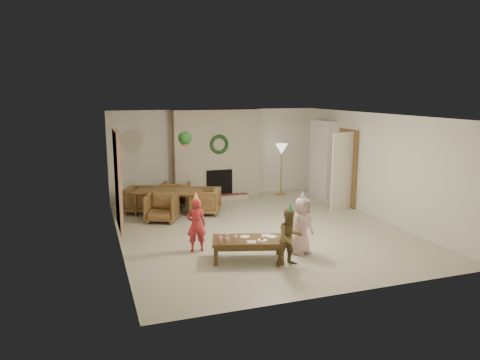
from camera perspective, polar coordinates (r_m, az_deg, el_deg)
name	(u,v)px	position (r m, az deg, el deg)	size (l,w,h in m)	color
floor	(259,229)	(10.19, 2.34, -6.11)	(7.00, 7.00, 0.00)	#B7B29E
ceiling	(259,115)	(9.75, 2.45, 8.07)	(7.00, 7.00, 0.00)	white
wall_back	(215,153)	(13.18, -3.12, 3.38)	(7.00, 7.00, 0.00)	silver
wall_front	(346,214)	(6.83, 13.09, -4.14)	(7.00, 7.00, 0.00)	silver
wall_left	(116,182)	(9.26, -15.19, -0.27)	(7.00, 7.00, 0.00)	silver
wall_right	(377,166)	(11.32, 16.71, 1.66)	(7.00, 7.00, 0.00)	silver
fireplace_mass	(217,154)	(12.99, -2.88, 3.27)	(2.50, 0.40, 2.50)	#531916
fireplace_hearth	(221,197)	(12.88, -2.40, -2.18)	(1.60, 0.30, 0.12)	maroon
fireplace_firebox	(219,183)	(12.95, -2.63, -0.34)	(0.75, 0.12, 0.75)	black
fireplace_wreath	(219,144)	(12.73, -2.61, 4.48)	(0.54, 0.54, 0.10)	#153A18
floor_lamp_base	(281,194)	(13.56, 5.12, -1.73)	(0.28, 0.28, 0.03)	gold
floor_lamp_post	(281,171)	(13.43, 5.17, 1.13)	(0.03, 0.03, 1.35)	gold
floor_lamp_shade	(282,149)	(13.33, 5.22, 3.88)	(0.36, 0.36, 0.30)	beige
bookshelf_carcass	(323,159)	(13.18, 10.32, 2.56)	(0.30, 1.00, 2.20)	white
bookshelf_shelf_a	(321,182)	(13.28, 10.15, -0.22)	(0.30, 0.92, 0.03)	white
bookshelf_shelf_b	(322,168)	(13.21, 10.21, 1.48)	(0.30, 0.92, 0.03)	white
bookshelf_shelf_c	(322,154)	(13.15, 10.27, 3.20)	(0.30, 0.92, 0.03)	white
bookshelf_shelf_d	(323,140)	(13.10, 10.33, 4.93)	(0.30, 0.92, 0.03)	white
books_row_lower	(324,178)	(13.11, 10.41, 0.25)	(0.20, 0.40, 0.24)	#A9411F
books_row_mid	(321,163)	(13.22, 10.05, 2.11)	(0.20, 0.44, 0.24)	#295B96
books_row_upper	(324,150)	(13.03, 10.42, 3.71)	(0.20, 0.36, 0.22)	gold
door_frame	(347,168)	(12.32, 13.27, 1.48)	(0.05, 0.86, 2.04)	brown
door_leaf	(342,172)	(11.80, 12.68, 1.00)	(0.05, 0.80, 2.00)	beige
curtain_panel	(118,180)	(9.46, -15.03, -0.03)	(0.06, 1.20, 2.00)	beige
dining_table	(169,202)	(11.54, -8.86, -2.68)	(1.67, 0.93, 0.59)	brown
dining_chair_near	(162,208)	(10.84, -9.76, -3.43)	(0.69, 0.71, 0.65)	brown
dining_chair_far	(175,194)	(12.23, -8.07, -1.73)	(0.69, 0.71, 0.65)	brown
dining_chair_left	(140,200)	(11.72, -12.36, -2.43)	(0.69, 0.71, 0.65)	brown
dining_chair_right	(205,201)	(11.35, -4.35, -2.64)	(0.69, 0.71, 0.65)	brown
hanging_plant_cord	(185,128)	(10.84, -6.94, 6.45)	(0.01, 0.01, 0.70)	tan
hanging_plant_pot	(185,143)	(10.88, -6.90, 4.61)	(0.16, 0.16, 0.12)	brown
hanging_plant_foliage	(185,138)	(10.86, -6.91, 5.24)	(0.32, 0.32, 0.32)	#194A18
coffee_table_top	(248,240)	(8.28, 1.01, -7.55)	(1.28, 0.64, 0.06)	#4A3518
coffee_table_apron	(248,244)	(8.30, 1.01, -8.01)	(1.18, 0.54, 0.08)	#4A3518
coffee_leg_fl	(216,256)	(8.09, -3.05, -9.51)	(0.07, 0.07, 0.33)	#4A3518
coffee_leg_fr	(282,255)	(8.15, 5.25, -9.37)	(0.07, 0.07, 0.33)	#4A3518
coffee_leg_bl	(216,246)	(8.58, -3.02, -8.29)	(0.07, 0.07, 0.33)	#4A3518
coffee_leg_br	(278,246)	(8.64, 4.80, -8.17)	(0.07, 0.07, 0.33)	#4A3518
cup_a	(221,239)	(8.10, -2.43, -7.43)	(0.07, 0.07, 0.09)	silver
cup_b	(221,236)	(8.29, -2.43, -7.00)	(0.07, 0.07, 0.09)	silver
cup_c	(227,240)	(8.06, -1.59, -7.54)	(0.07, 0.07, 0.09)	silver
cup_d	(227,237)	(8.24, -1.60, -7.10)	(0.07, 0.07, 0.09)	silver
cup_e	(235,239)	(8.13, -0.61, -7.35)	(0.07, 0.07, 0.09)	silver
cup_f	(235,235)	(8.32, -0.65, -6.92)	(0.07, 0.07, 0.09)	silver
plate_a	(245,237)	(8.38, 0.63, -7.08)	(0.18, 0.18, 0.01)	white
plate_b	(262,240)	(8.19, 2.79, -7.52)	(0.18, 0.18, 0.01)	white
plate_c	(272,237)	(8.40, 4.02, -7.07)	(0.18, 0.18, 0.01)	white
food_scoop	(262,238)	(8.18, 2.79, -7.27)	(0.07, 0.07, 0.07)	tan
napkin_left	(251,242)	(8.10, 1.44, -7.73)	(0.15, 0.15, 0.01)	#FFBBBE
napkin_right	(266,235)	(8.46, 3.29, -6.92)	(0.15, 0.15, 0.01)	#FFBBBE
child_red	(196,225)	(8.71, -5.50, -5.61)	(0.38, 0.25, 1.03)	#B7272D
party_hat_red	(196,196)	(8.57, -5.57, -2.02)	(0.14, 0.14, 0.20)	#FBE953
child_plaid	(290,238)	(8.03, 6.27, -7.16)	(0.49, 0.38, 1.01)	brown
party_hat_plaid	(291,207)	(7.88, 6.35, -3.41)	(0.12, 0.12, 0.17)	#45A365
child_pink	(302,226)	(8.62, 7.74, -5.68)	(0.53, 0.34, 1.08)	beige
party_hat_pink	(303,195)	(8.47, 7.84, -1.90)	(0.14, 0.14, 0.19)	silver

